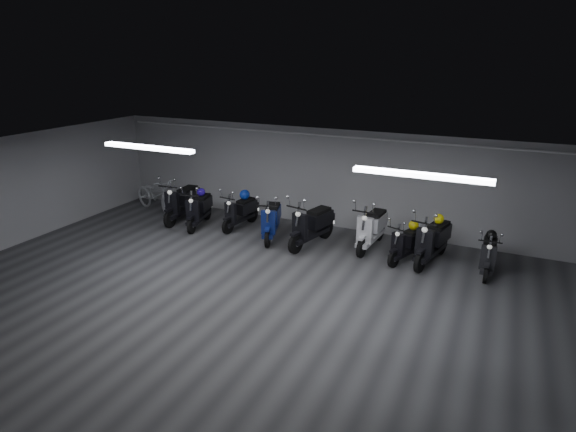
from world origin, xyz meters
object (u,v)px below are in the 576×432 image
at_px(scooter_0, 182,196).
at_px(scooter_1, 199,204).
at_px(scooter_5, 312,219).
at_px(helmet_3, 245,195).
at_px(scooter_3, 240,207).
at_px(scooter_9, 489,249).
at_px(helmet_1, 201,192).
at_px(helmet_0, 414,225).
at_px(scooter_6, 372,222).
at_px(scooter_7, 408,238).
at_px(scooter_8, 433,234).
at_px(bicycle, 156,191).
at_px(helmet_4, 439,219).
at_px(scooter_4, 271,214).
at_px(helmet_2, 491,235).

distance_m(scooter_0, scooter_1, 0.80).
height_order(scooter_5, helmet_3, scooter_5).
height_order(scooter_3, scooter_9, scooter_3).
height_order(scooter_1, helmet_1, scooter_1).
distance_m(helmet_0, helmet_1, 6.05).
bearing_deg(helmet_1, helmet_3, 17.32).
height_order(scooter_1, helmet_3, scooter_1).
bearing_deg(scooter_9, helmet_1, 179.44).
relative_size(scooter_6, scooter_7, 1.22).
relative_size(scooter_1, scooter_9, 1.14).
xyz_separation_m(scooter_3, scooter_8, (5.33, -0.17, 0.10)).
bearing_deg(scooter_0, scooter_9, -4.78).
bearing_deg(scooter_7, bicycle, -162.17).
distance_m(scooter_0, scooter_8, 7.22).
height_order(scooter_8, helmet_4, scooter_8).
bearing_deg(helmet_0, bicycle, 178.14).
height_order(scooter_4, helmet_0, scooter_4).
xyz_separation_m(scooter_8, scooter_9, (1.25, -0.05, -0.14)).
bearing_deg(scooter_5, helmet_1, -170.03).
relative_size(scooter_0, helmet_2, 8.55).
bearing_deg(scooter_1, helmet_1, 90.00).
bearing_deg(helmet_4, scooter_1, -175.71).
xyz_separation_m(scooter_1, helmet_2, (7.71, 0.39, 0.18)).
distance_m(scooter_1, scooter_6, 4.95).
xyz_separation_m(scooter_6, scooter_8, (1.54, -0.25, 0.01)).
relative_size(bicycle, helmet_1, 8.73).
height_order(scooter_6, helmet_2, scooter_6).
bearing_deg(scooter_8, helmet_2, 20.58).
bearing_deg(helmet_1, scooter_6, 2.70).
bearing_deg(bicycle, scooter_9, -73.66).
relative_size(scooter_1, scooter_7, 1.14).
bearing_deg(helmet_0, scooter_3, 178.78).
height_order(scooter_8, scooter_9, scooter_8).
height_order(scooter_5, helmet_2, scooter_5).
relative_size(helmet_1, helmet_2, 1.00).
distance_m(scooter_1, helmet_0, 6.00).
height_order(scooter_8, helmet_0, scooter_8).
bearing_deg(scooter_0, scooter_5, -7.33).
bearing_deg(helmet_4, scooter_6, -179.62).
distance_m(scooter_8, scooter_9, 1.25).
xyz_separation_m(bicycle, helmet_1, (1.94, -0.30, 0.29)).
relative_size(scooter_5, scooter_6, 1.02).
xyz_separation_m(scooter_0, helmet_0, (6.75, 0.06, 0.11)).
relative_size(scooter_4, scooter_5, 0.93).
bearing_deg(scooter_0, helmet_1, -3.25).
relative_size(scooter_7, helmet_0, 6.45).
relative_size(scooter_9, helmet_3, 5.47).
bearing_deg(scooter_5, helmet_0, 20.03).
bearing_deg(scooter_1, scooter_5, -13.37).
distance_m(scooter_5, helmet_4, 3.10).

